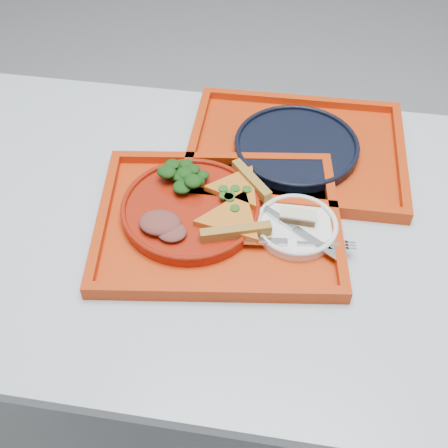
{
  "coord_description": "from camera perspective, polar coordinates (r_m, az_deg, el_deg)",
  "views": [
    {
      "loc": [
        0.02,
        -0.71,
        1.54
      ],
      "look_at": [
        -0.09,
        -0.04,
        0.78
      ],
      "focal_mm": 45.0,
      "sensor_mm": 36.0,
      "label": 1
    }
  ],
  "objects": [
    {
      "name": "tray_far",
      "position": [
        1.21,
        7.29,
        7.23
      ],
      "size": [
        0.46,
        0.36,
        0.01
      ],
      "primitive_type": "cube",
      "rotation": [
        0.0,
        0.0,
        0.02
      ],
      "color": "#B72E09",
      "rests_on": "table"
    },
    {
      "name": "dinner_plate",
      "position": [
        1.06,
        -3.4,
        1.41
      ],
      "size": [
        0.26,
        0.26,
        0.02
      ],
      "primitive_type": "cylinder",
      "color": "maroon",
      "rests_on": "tray_main"
    },
    {
      "name": "ground",
      "position": [
        1.7,
        3.35,
        -17.27
      ],
      "size": [
        10.0,
        10.0,
        0.0
      ],
      "primitive_type": "plane",
      "color": "gray",
      "rests_on": "ground"
    },
    {
      "name": "tray_main",
      "position": [
        1.06,
        -0.55,
        0.12
      ],
      "size": [
        0.49,
        0.41,
        0.01
      ],
      "primitive_type": "cube",
      "rotation": [
        0.0,
        0.0,
        0.14
      ],
      "color": "#B72E09",
      "rests_on": "table"
    },
    {
      "name": "salad_heap",
      "position": [
        1.09,
        -4.02,
        5.12
      ],
      "size": [
        0.09,
        0.08,
        0.04
      ],
      "primitive_type": "ellipsoid",
      "color": "black",
      "rests_on": "dinner_plate"
    },
    {
      "name": "pizza_slice_b",
      "position": [
        1.08,
        1.37,
        3.86
      ],
      "size": [
        0.17,
        0.17,
        0.02
      ],
      "primitive_type": null,
      "rotation": [
        0.0,
        0.0,
        3.86
      ],
      "color": "gold",
      "rests_on": "dinner_plate"
    },
    {
      "name": "fork",
      "position": [
        1.0,
        7.31,
        -1.89
      ],
      "size": [
        0.19,
        0.04,
        0.01
      ],
      "primitive_type": "cube",
      "rotation": [
        0.0,
        0.0,
        0.1
      ],
      "color": "silver",
      "rests_on": "side_plate"
    },
    {
      "name": "meat_portion",
      "position": [
        1.02,
        -6.53,
        0.12
      ],
      "size": [
        0.08,
        0.06,
        0.02
      ],
      "primitive_type": "ellipsoid",
      "color": "brown",
      "rests_on": "dinner_plate"
    },
    {
      "name": "table",
      "position": [
        1.12,
        4.85,
        -2.69
      ],
      "size": [
        1.6,
        0.8,
        0.75
      ],
      "color": "#B2BBC8",
      "rests_on": "ground"
    },
    {
      "name": "knife",
      "position": [
        1.02,
        7.86,
        -0.84
      ],
      "size": [
        0.16,
        0.12,
        0.01
      ],
      "primitive_type": "cube",
      "rotation": [
        0.0,
        0.0,
        -0.59
      ],
      "color": "silver",
      "rests_on": "side_plate"
    },
    {
      "name": "navy_plate",
      "position": [
        1.2,
        7.36,
        7.74
      ],
      "size": [
        0.26,
        0.26,
        0.02
      ],
      "primitive_type": "cylinder",
      "color": "black",
      "rests_on": "tray_far"
    },
    {
      "name": "pizza_slice_a",
      "position": [
        1.02,
        0.86,
        0.72
      ],
      "size": [
        0.16,
        0.18,
        0.02
      ],
      "primitive_type": null,
      "rotation": [
        0.0,
        0.0,
        1.89
      ],
      "color": "gold",
      "rests_on": "dinner_plate"
    },
    {
      "name": "side_plate",
      "position": [
        1.04,
        7.35,
        -0.35
      ],
      "size": [
        0.15,
        0.15,
        0.01
      ],
      "primitive_type": "cylinder",
      "color": "white",
      "rests_on": "tray_main"
    },
    {
      "name": "dessert_bar",
      "position": [
        1.04,
        7.5,
        0.73
      ],
      "size": [
        0.07,
        0.03,
        0.02
      ],
      "rotation": [
        0.0,
        0.0,
        -0.04
      ],
      "color": "#4B2D19",
      "rests_on": "side_plate"
    }
  ]
}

